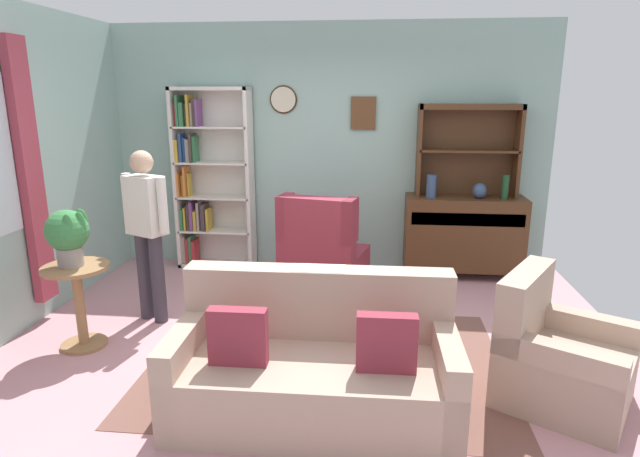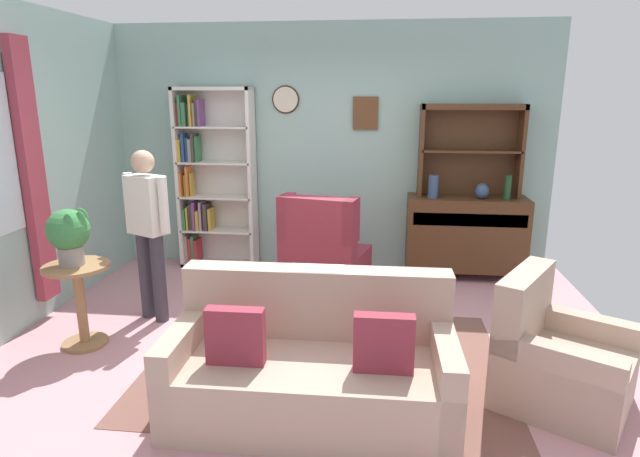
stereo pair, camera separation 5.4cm
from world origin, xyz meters
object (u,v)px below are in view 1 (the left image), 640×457
bottle_wine (505,187)px  couch_floral (314,368)px  vase_tall (431,186)px  potted_plant_large (69,233)px  sideboard (463,233)px  sideboard_hutch (468,138)px  bookshelf (207,180)px  book_stack (323,299)px  person_reading (147,224)px  coffee_table (335,306)px  vase_round (480,191)px  plant_stand (79,297)px  armchair_floral (558,361)px  wingback_chair (322,257)px

bottle_wine → couch_floral: (-1.76, -2.71, -0.74)m
vase_tall → potted_plant_large: bearing=-146.2°
sideboard → sideboard_hutch: size_ratio=1.18×
sideboard → potted_plant_large: 4.01m
potted_plant_large → bookshelf: bearing=78.7°
sideboard_hutch → book_stack: (-1.39, -2.04, -1.12)m
person_reading → coffee_table: 1.82m
sideboard_hutch → person_reading: sideboard_hutch is taller
vase_round → person_reading: (-3.14, -1.44, -0.10)m
potted_plant_large → person_reading: (0.38, 0.58, -0.06)m
vase_tall → bookshelf: bearing=176.3°
vase_tall → plant_stand: bearing=-146.1°
couch_floral → sideboard: bearing=64.0°
bottle_wine → armchair_floral: 2.53m
bottle_wine → wingback_chair: bottle_wine is taller
sideboard → wingback_chair: 1.67m
bottle_wine → person_reading: 3.69m
vase_round → armchair_floral: size_ratio=0.16×
vase_round → person_reading: size_ratio=0.11×
sideboard → book_stack: bearing=-125.8°
plant_stand → bottle_wine: bearing=27.9°
couch_floral → vase_tall: bearing=70.3°
wingback_chair → couch_floral: bearing=-85.7°
armchair_floral → wingback_chair: size_ratio=1.00×
plant_stand → potted_plant_large: 0.54m
potted_plant_large → couch_floral: bearing=-19.4°
potted_plant_large → book_stack: 2.07m
potted_plant_large → person_reading: person_reading is taller
armchair_floral → potted_plant_large: size_ratio=2.30×
bookshelf → plant_stand: size_ratio=3.00×
book_stack → potted_plant_large: bearing=-175.5°
plant_stand → armchair_floral: bearing=-6.5°
sideboard → plant_stand: 3.96m
vase_round → potted_plant_large: potted_plant_large is taller
couch_floral → book_stack: bearing=91.7°
vase_round → bottle_wine: bottle_wine is taller
wingback_chair → bottle_wine: bearing=16.5°
vase_tall → plant_stand: vase_tall is taller
plant_stand → person_reading: bearing=57.6°
sideboard_hutch → sideboard: bearing=-90.0°
bottle_wine → couch_floral: size_ratio=0.15×
vase_round → couch_floral: size_ratio=0.09×
couch_floral → armchair_floral: size_ratio=1.72×
person_reading → plant_stand: bearing=-122.4°
armchair_floral → plant_stand: 3.65m
sideboard → coffee_table: sideboard is taller
bottle_wine → person_reading: bearing=-157.4°
couch_floral → bottle_wine: bearing=57.1°
vase_tall → armchair_floral: vase_tall is taller
bookshelf → vase_tall: bearing=-3.7°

